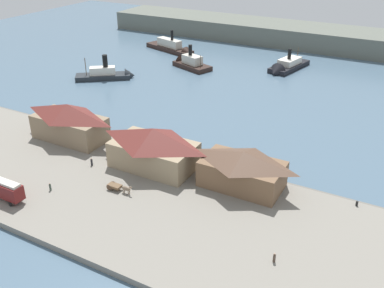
% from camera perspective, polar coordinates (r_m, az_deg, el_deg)
% --- Properties ---
extents(ground_plane, '(320.00, 320.00, 0.00)m').
position_cam_1_polar(ground_plane, '(102.23, -2.88, -0.47)').
color(ground_plane, slate).
extents(quay_promenade, '(110.00, 36.00, 1.20)m').
position_cam_1_polar(quay_promenade, '(86.55, -10.48, -6.06)').
color(quay_promenade, gray).
rests_on(quay_promenade, ground).
extents(seawall_edge, '(110.00, 0.80, 1.00)m').
position_cam_1_polar(seawall_edge, '(99.31, -3.96, -1.06)').
color(seawall_edge, '#666159').
rests_on(seawall_edge, ground).
extents(ferry_shed_west_terminal, '(17.88, 8.70, 8.88)m').
position_cam_1_polar(ferry_shed_west_terminal, '(105.73, -15.89, 2.87)').
color(ferry_shed_west_terminal, '#847056').
rests_on(ferry_shed_west_terminal, quay_promenade).
extents(ferry_shed_east_terminal, '(17.74, 10.36, 8.88)m').
position_cam_1_polar(ferry_shed_east_terminal, '(90.21, -5.09, -0.45)').
color(ferry_shed_east_terminal, '#998466').
rests_on(ferry_shed_east_terminal, quay_promenade).
extents(ferry_shed_customs_shed, '(16.02, 9.39, 7.55)m').
position_cam_1_polar(ferry_shed_customs_shed, '(84.12, 6.66, -3.26)').
color(ferry_shed_customs_shed, brown).
rests_on(ferry_shed_customs_shed, quay_promenade).
extents(street_tram, '(10.37, 2.55, 4.18)m').
position_cam_1_polar(street_tram, '(88.22, -24.03, -5.18)').
color(street_tram, maroon).
rests_on(street_tram, quay_promenade).
extents(horse_cart, '(5.60, 1.59, 1.87)m').
position_cam_1_polar(horse_cart, '(84.59, -9.62, -5.60)').
color(horse_cart, brown).
rests_on(horse_cart, quay_promenade).
extents(pedestrian_standing_center, '(0.43, 0.43, 1.74)m').
position_cam_1_polar(pedestrian_standing_center, '(94.42, -13.11, -2.33)').
color(pedestrian_standing_center, '#232328').
rests_on(pedestrian_standing_center, quay_promenade).
extents(pedestrian_walking_east, '(0.42, 0.42, 1.71)m').
position_cam_1_polar(pedestrian_walking_east, '(69.04, 10.80, -14.54)').
color(pedestrian_walking_east, '#4C3D33').
rests_on(pedestrian_walking_east, quay_promenade).
extents(pedestrian_at_waters_edge, '(0.40, 0.40, 1.63)m').
position_cam_1_polar(pedestrian_at_waters_edge, '(88.10, -18.21, -5.41)').
color(pedestrian_at_waters_edge, '#3D4C42').
rests_on(pedestrian_at_waters_edge, quay_promenade).
extents(mooring_post_center_west, '(0.44, 0.44, 0.90)m').
position_cam_1_polar(mooring_post_center_west, '(85.20, 20.93, -7.34)').
color(mooring_post_center_west, black).
rests_on(mooring_post_center_west, quay_promenade).
extents(mooring_post_center_east, '(0.44, 0.44, 0.90)m').
position_cam_1_polar(mooring_post_center_east, '(102.35, -9.09, 0.27)').
color(mooring_post_center_east, black).
rests_on(mooring_post_center_east, quay_promenade).
extents(mooring_post_east, '(0.44, 0.44, 0.90)m').
position_cam_1_polar(mooring_post_east, '(118.03, -18.61, 2.89)').
color(mooring_post_east, black).
rests_on(mooring_post_east, quay_promenade).
extents(ferry_near_quay, '(26.12, 12.91, 10.46)m').
position_cam_1_polar(ferry_near_quay, '(181.23, -2.39, 12.51)').
color(ferry_near_quay, black).
rests_on(ferry_near_quay, ground).
extents(ferry_mid_harbor, '(17.42, 11.61, 10.53)m').
position_cam_1_polar(ferry_mid_harbor, '(161.29, -0.46, 10.67)').
color(ferry_mid_harbor, black).
rests_on(ferry_mid_harbor, ground).
extents(ferry_approaching_east, '(19.00, 15.97, 9.92)m').
position_cam_1_polar(ferry_approaching_east, '(151.14, -10.80, 9.01)').
color(ferry_approaching_east, '#23282D').
rests_on(ferry_approaching_east, ground).
extents(ferry_departing_north, '(10.55, 21.57, 9.65)m').
position_cam_1_polar(ferry_departing_north, '(160.71, 12.25, 9.93)').
color(ferry_departing_north, black).
rests_on(ferry_departing_north, ground).
extents(far_headland, '(180.00, 24.00, 8.00)m').
position_cam_1_polar(far_headland, '(197.79, 14.30, 13.71)').
color(far_headland, '#60665B').
rests_on(far_headland, ground).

